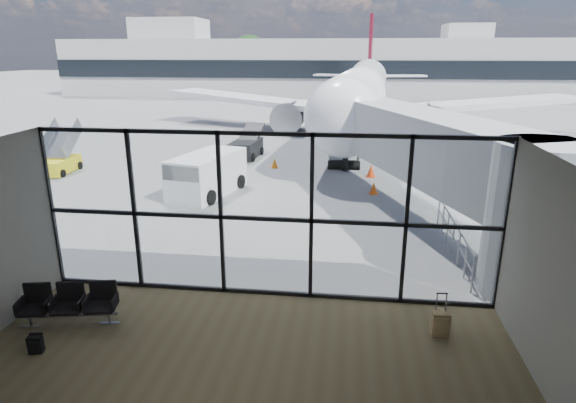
% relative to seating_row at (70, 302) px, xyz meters
% --- Properties ---
extents(ground, '(220.00, 220.00, 0.00)m').
position_rel_seating_row_xyz_m(ground, '(4.53, 42.01, -0.56)').
color(ground, slate).
rests_on(ground, ground).
extents(lounge_shell, '(12.02, 8.01, 4.51)m').
position_rel_seating_row_xyz_m(lounge_shell, '(4.53, -2.79, 2.09)').
color(lounge_shell, brown).
rests_on(lounge_shell, ground).
extents(glass_curtain_wall, '(12.10, 0.12, 4.50)m').
position_rel_seating_row_xyz_m(glass_curtain_wall, '(4.53, 2.01, 1.68)').
color(glass_curtain_wall, white).
rests_on(glass_curtain_wall, ground).
extents(jet_bridge, '(8.00, 16.50, 4.33)m').
position_rel_seating_row_xyz_m(jet_bridge, '(9.43, 9.09, 2.20)').
color(jet_bridge, '#9DA0A2').
rests_on(jet_bridge, ground).
extents(apron_railing, '(0.06, 5.46, 1.11)m').
position_rel_seating_row_xyz_m(apron_railing, '(10.13, 5.51, 0.16)').
color(apron_railing, gray).
rests_on(apron_railing, ground).
extents(far_terminal, '(80.00, 12.20, 11.00)m').
position_rel_seating_row_xyz_m(far_terminal, '(3.94, 63.99, 3.65)').
color(far_terminal, '#A2A19E').
rests_on(far_terminal, ground).
extents(tree_0, '(4.95, 4.95, 7.12)m').
position_rel_seating_row_xyz_m(tree_0, '(-40.47, 74.01, 4.07)').
color(tree_0, '#382619').
rests_on(tree_0, ground).
extents(tree_1, '(5.61, 5.61, 8.07)m').
position_rel_seating_row_xyz_m(tree_1, '(-34.47, 74.01, 4.69)').
color(tree_1, '#382619').
rests_on(tree_1, ground).
extents(tree_2, '(6.27, 6.27, 9.03)m').
position_rel_seating_row_xyz_m(tree_2, '(-28.47, 74.01, 5.31)').
color(tree_2, '#382619').
rests_on(tree_2, ground).
extents(tree_3, '(4.95, 4.95, 7.12)m').
position_rel_seating_row_xyz_m(tree_3, '(-22.47, 74.01, 4.07)').
color(tree_3, '#382619').
rests_on(tree_3, ground).
extents(tree_4, '(5.61, 5.61, 8.07)m').
position_rel_seating_row_xyz_m(tree_4, '(-16.47, 74.01, 4.69)').
color(tree_4, '#382619').
rests_on(tree_4, ground).
extents(tree_5, '(6.27, 6.27, 9.03)m').
position_rel_seating_row_xyz_m(tree_5, '(-10.47, 74.01, 5.31)').
color(tree_5, '#382619').
rests_on(tree_5, ground).
extents(seating_row, '(2.29, 1.07, 1.02)m').
position_rel_seating_row_xyz_m(seating_row, '(0.00, 0.00, 0.00)').
color(seating_row, gray).
rests_on(seating_row, ground).
extents(backpack, '(0.33, 0.32, 0.45)m').
position_rel_seating_row_xyz_m(backpack, '(-0.09, -1.29, -0.35)').
color(backpack, black).
rests_on(backpack, ground).
extents(suitcase, '(0.40, 0.31, 1.06)m').
position_rel_seating_row_xyz_m(suitcase, '(8.89, 0.50, -0.24)').
color(suitcase, '#987E54').
rests_on(suitcase, ground).
extents(airliner, '(34.75, 40.31, 10.38)m').
position_rel_seating_row_xyz_m(airliner, '(7.59, 32.03, 2.60)').
color(airliner, white).
rests_on(airliner, ground).
extents(service_van, '(2.93, 4.69, 1.89)m').
position_rel_seating_row_xyz_m(service_van, '(0.17, 11.17, 0.41)').
color(service_van, white).
rests_on(service_van, ground).
extents(belt_loader, '(1.84, 4.12, 1.85)m').
position_rel_seating_row_xyz_m(belt_loader, '(0.30, 19.52, 0.06)').
color(belt_loader, black).
rests_on(belt_loader, ground).
extents(mobile_stairs, '(1.84, 3.23, 2.21)m').
position_rel_seating_row_xyz_m(mobile_stairs, '(-9.16, 14.32, -0.03)').
color(mobile_stairs, yellow).
rests_on(mobile_stairs, ground).
extents(traffic_cone_a, '(0.40, 0.40, 0.57)m').
position_rel_seating_row_xyz_m(traffic_cone_a, '(2.48, 16.88, -0.29)').
color(traffic_cone_a, orange).
rests_on(traffic_cone_a, ground).
extents(traffic_cone_b, '(0.40, 0.40, 0.57)m').
position_rel_seating_row_xyz_m(traffic_cone_b, '(7.88, 12.25, -0.29)').
color(traffic_cone_b, '#E4510C').
rests_on(traffic_cone_b, ground).
extents(traffic_cone_c, '(0.47, 0.47, 0.67)m').
position_rel_seating_row_xyz_m(traffic_cone_c, '(7.87, 15.47, -0.25)').
color(traffic_cone_c, red).
rests_on(traffic_cone_c, ground).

